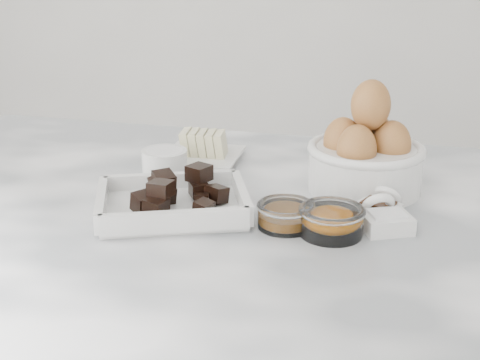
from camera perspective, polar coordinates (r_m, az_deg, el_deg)
name	(u,v)px	position (r m, az deg, el deg)	size (l,w,h in m)	color
marble_slab	(221,226)	(0.94, -1.63, -3.93)	(1.20, 0.80, 0.04)	white
chocolate_dish	(172,199)	(0.93, -5.78, -1.59)	(0.25, 0.22, 0.05)	white
butter_plate	(201,151)	(1.14, -3.36, 2.52)	(0.13, 0.13, 0.05)	white
sugar_ramekin	(165,162)	(1.07, -6.45, 1.55)	(0.07, 0.07, 0.04)	white
egg_bowl	(366,155)	(1.02, 10.68, 2.12)	(0.18, 0.18, 0.17)	white
honey_bowl	(286,215)	(0.89, 3.91, -2.97)	(0.08, 0.08, 0.03)	white
zest_bowl	(332,220)	(0.87, 7.82, -3.38)	(0.09, 0.09, 0.04)	white
vanilla_spoon	(380,207)	(0.94, 11.89, -2.26)	(0.07, 0.08, 0.04)	white
salt_spoon	(384,218)	(0.90, 12.22, -3.15)	(0.08, 0.09, 0.05)	white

